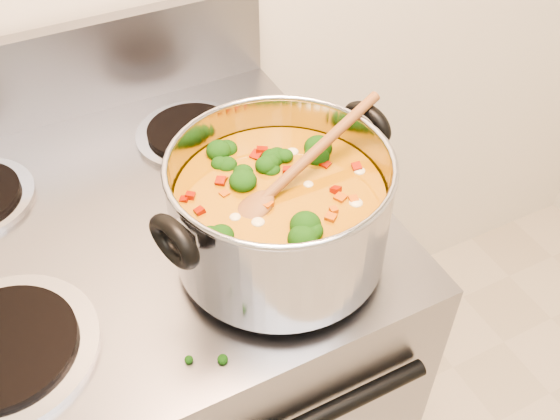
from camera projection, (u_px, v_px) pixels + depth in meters
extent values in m
cube|color=gray|center=(158.00, 390.00, 1.22)|extent=(0.75, 0.65, 0.92)
cube|color=gray|center=(54.00, 76.00, 1.04)|extent=(0.75, 0.03, 0.16)
cylinder|color=#A5A5AD|center=(4.00, 350.00, 0.74)|extent=(0.23, 0.23, 0.01)
cylinder|color=black|center=(2.00, 346.00, 0.74)|extent=(0.18, 0.18, 0.01)
cylinder|color=#A5A5AD|center=(269.00, 250.00, 0.86)|extent=(0.23, 0.23, 0.01)
cylinder|color=black|center=(269.00, 246.00, 0.85)|extent=(0.18, 0.18, 0.01)
cylinder|color=#A5A5AD|center=(192.00, 134.00, 1.05)|extent=(0.19, 0.19, 0.01)
cylinder|color=black|center=(191.00, 130.00, 1.04)|extent=(0.15, 0.15, 0.01)
cylinder|color=#ACACB4|center=(280.00, 208.00, 0.79)|extent=(0.28, 0.28, 0.15)
torus|color=#ACACB4|center=(280.00, 163.00, 0.74)|extent=(0.28, 0.28, 0.01)
cylinder|color=#94630D|center=(280.00, 221.00, 0.81)|extent=(0.26, 0.26, 0.10)
torus|color=black|center=(174.00, 242.00, 0.68)|extent=(0.04, 0.08, 0.08)
torus|color=black|center=(366.00, 124.00, 0.83)|extent=(0.04, 0.08, 0.08)
ellipsoid|color=black|center=(254.00, 225.00, 0.73)|extent=(0.04, 0.04, 0.03)
ellipsoid|color=black|center=(313.00, 197.00, 0.76)|extent=(0.04, 0.04, 0.03)
ellipsoid|color=black|center=(350.00, 224.00, 0.73)|extent=(0.04, 0.04, 0.03)
ellipsoid|color=black|center=(333.00, 230.00, 0.72)|extent=(0.04, 0.04, 0.03)
ellipsoid|color=black|center=(314.00, 189.00, 0.77)|extent=(0.04, 0.04, 0.03)
ellipsoid|color=black|center=(254.00, 235.00, 0.72)|extent=(0.04, 0.04, 0.03)
ellipsoid|color=black|center=(258.00, 163.00, 0.81)|extent=(0.04, 0.04, 0.03)
ellipsoid|color=black|center=(246.00, 245.00, 0.71)|extent=(0.04, 0.04, 0.03)
ellipsoid|color=#850C04|center=(309.00, 247.00, 0.70)|extent=(0.01, 0.01, 0.01)
ellipsoid|color=#850C04|center=(291.00, 204.00, 0.75)|extent=(0.01, 0.01, 0.01)
ellipsoid|color=#850C04|center=(348.00, 205.00, 0.75)|extent=(0.01, 0.01, 0.01)
ellipsoid|color=#850C04|center=(231.00, 212.00, 0.74)|extent=(0.01, 0.01, 0.01)
ellipsoid|color=#850C04|center=(365.00, 188.00, 0.77)|extent=(0.01, 0.01, 0.01)
ellipsoid|color=#850C04|center=(187.00, 211.00, 0.75)|extent=(0.01, 0.01, 0.01)
ellipsoid|color=#850C04|center=(248.00, 241.00, 0.71)|extent=(0.01, 0.01, 0.01)
ellipsoid|color=#850C04|center=(203.00, 161.00, 0.81)|extent=(0.01, 0.01, 0.01)
ellipsoid|color=#850C04|center=(321.00, 234.00, 0.72)|extent=(0.01, 0.01, 0.01)
ellipsoid|color=#850C04|center=(235.00, 205.00, 0.75)|extent=(0.01, 0.01, 0.01)
ellipsoid|color=#9E4308|center=(283.00, 203.00, 0.76)|extent=(0.01, 0.01, 0.01)
ellipsoid|color=#9E4308|center=(274.00, 255.00, 0.70)|extent=(0.01, 0.01, 0.01)
ellipsoid|color=#9E4308|center=(210.00, 209.00, 0.75)|extent=(0.01, 0.01, 0.01)
ellipsoid|color=#9E4308|center=(307.00, 141.00, 0.84)|extent=(0.01, 0.01, 0.01)
ellipsoid|color=#9E4308|center=(289.00, 185.00, 0.78)|extent=(0.01, 0.01, 0.01)
ellipsoid|color=#9E4308|center=(266.00, 153.00, 0.82)|extent=(0.01, 0.01, 0.01)
ellipsoid|color=#9E4308|center=(363.00, 187.00, 0.78)|extent=(0.01, 0.01, 0.01)
ellipsoid|color=#9E4308|center=(221.00, 162.00, 0.81)|extent=(0.01, 0.01, 0.01)
ellipsoid|color=#9E4308|center=(186.00, 211.00, 0.75)|extent=(0.01, 0.01, 0.01)
ellipsoid|color=beige|center=(328.00, 227.00, 0.73)|extent=(0.02, 0.02, 0.01)
ellipsoid|color=beige|center=(288.00, 186.00, 0.78)|extent=(0.02, 0.02, 0.01)
ellipsoid|color=beige|center=(294.00, 135.00, 0.85)|extent=(0.02, 0.02, 0.01)
ellipsoid|color=beige|center=(227.00, 145.00, 0.84)|extent=(0.02, 0.02, 0.01)
ellipsoid|color=beige|center=(198.00, 184.00, 0.78)|extent=(0.02, 0.02, 0.01)
ellipsoid|color=beige|center=(252.00, 224.00, 0.73)|extent=(0.02, 0.02, 0.01)
ellipsoid|color=beige|center=(297.00, 197.00, 0.76)|extent=(0.02, 0.02, 0.01)
ellipsoid|color=beige|center=(266.00, 196.00, 0.76)|extent=(0.02, 0.02, 0.01)
ellipsoid|color=beige|center=(272.00, 174.00, 0.79)|extent=(0.02, 0.02, 0.01)
ellipsoid|color=brown|center=(253.00, 210.00, 0.75)|extent=(0.07, 0.06, 0.03)
cylinder|color=brown|center=(317.00, 150.00, 0.78)|extent=(0.22, 0.07, 0.08)
ellipsoid|color=black|center=(336.00, 331.00, 0.76)|extent=(0.01, 0.01, 0.01)
ellipsoid|color=black|center=(310.00, 169.00, 0.98)|extent=(0.01, 0.01, 0.01)
ellipsoid|color=black|center=(327.00, 335.00, 0.76)|extent=(0.01, 0.01, 0.01)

